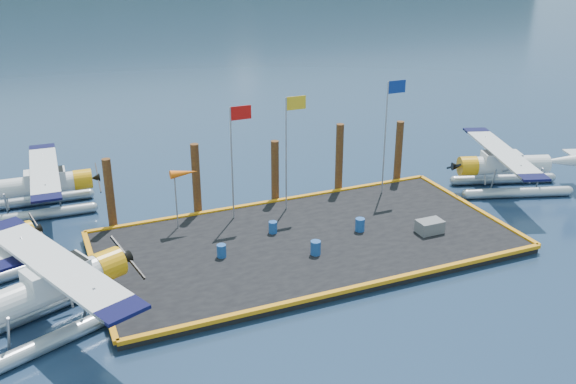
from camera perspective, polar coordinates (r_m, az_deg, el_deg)
name	(u,v)px	position (r m, az deg, el deg)	size (l,w,h in m)	color
ground	(307,247)	(31.75, 1.68, -4.87)	(4000.00, 4000.00, 0.00)	#172747
dock	(307,243)	(31.66, 1.68, -4.55)	(20.00, 10.00, 0.40)	black
dock_bumpers	(307,238)	(31.53, 1.69, -4.08)	(20.25, 10.25, 0.18)	orange
seaplane_a	(49,293)	(26.50, -20.51, -8.39)	(9.64, 10.16, 3.70)	#989FA6
seaplane_c	(39,188)	(37.55, -21.24, 0.36)	(8.36, 9.21, 3.28)	#989FA6
seaplane_d	(506,168)	(40.02, 18.83, 2.07)	(8.77, 9.37, 3.36)	#989FA6
drum_0	(222,251)	(29.97, -5.93, -5.22)	(0.44, 0.44, 0.61)	navy
drum_1	(360,225)	(32.49, 6.41, -2.91)	(0.47, 0.47, 0.67)	navy
drum_3	(316,248)	(30.05, 2.47, -4.97)	(0.48, 0.48, 0.68)	navy
drum_5	(273,227)	(32.10, -1.35, -3.15)	(0.43, 0.43, 0.60)	navy
crate	(430,226)	(32.92, 12.49, -3.00)	(1.28, 0.85, 0.64)	#58585D
flagpole_red	(235,145)	(32.56, -4.71, 4.16)	(1.14, 0.08, 6.00)	#9998A0
flagpole_yellow	(290,136)	(33.53, 0.15, 4.98)	(1.14, 0.08, 6.20)	#9998A0
flagpole_blue	(389,121)	(36.15, 8.98, 6.29)	(1.14, 0.08, 6.50)	#9998A0
windsock	(184,174)	(32.25, -9.25, 1.55)	(1.40, 0.44, 3.12)	#9998A0
piling_0	(110,196)	(33.62, -15.54, -0.37)	(0.44, 0.44, 4.00)	#401F12
piling_1	(196,182)	(34.33, -8.15, 0.91)	(0.44, 0.44, 4.20)	#401F12
piling_2	(275,174)	(35.70, -1.16, 1.65)	(0.44, 0.44, 3.80)	#401F12
piling_3	(339,160)	(37.19, 4.57, 2.86)	(0.44, 0.44, 4.30)	#401F12
piling_4	(398,154)	(39.17, 9.78, 3.38)	(0.44, 0.44, 4.00)	#401F12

